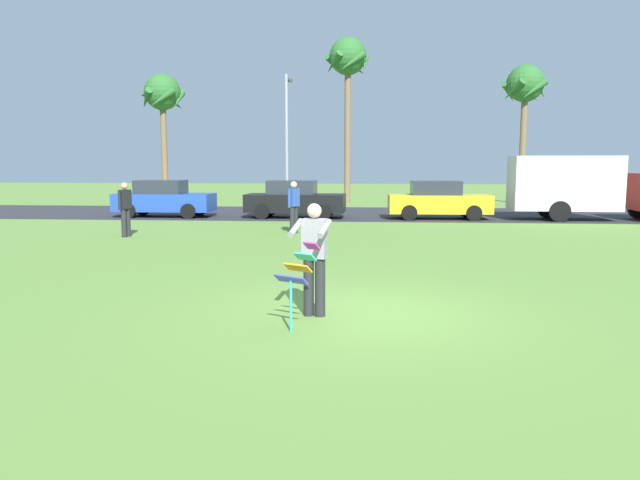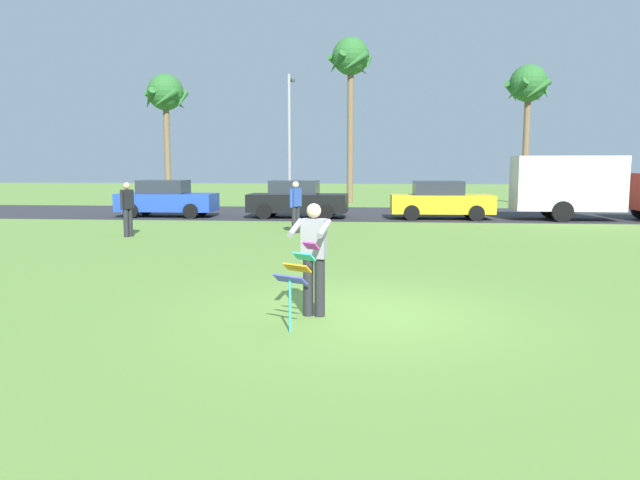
# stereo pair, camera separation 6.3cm
# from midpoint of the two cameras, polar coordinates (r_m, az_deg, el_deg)

# --- Properties ---
(ground_plane) EXTENTS (120.00, 120.00, 0.00)m
(ground_plane) POSITION_cam_midpoint_polar(r_m,az_deg,el_deg) (9.57, 4.09, -6.89)
(ground_plane) COLOR olive
(road_strip) EXTENTS (120.00, 8.00, 0.01)m
(road_strip) POSITION_cam_midpoint_polar(r_m,az_deg,el_deg) (28.24, 4.92, 2.47)
(road_strip) COLOR #2D2D33
(road_strip) RESTS_ON ground
(person_kite_flyer) EXTENTS (0.61, 0.71, 1.73)m
(person_kite_flyer) POSITION_cam_midpoint_polar(r_m,az_deg,el_deg) (9.20, -0.41, -1.41)
(person_kite_flyer) COLOR #26262B
(person_kite_flyer) RESTS_ON ground
(kite_held) EXTENTS (0.64, 0.73, 1.22)m
(kite_held) POSITION_cam_midpoint_polar(r_m,az_deg,el_deg) (8.48, -1.94, -2.97)
(kite_held) COLOR #D83399
(kite_held) RESTS_ON ground
(parked_car_blue) EXTENTS (4.21, 1.86, 1.60)m
(parked_car_blue) POSITION_cam_midpoint_polar(r_m,az_deg,el_deg) (27.35, -14.14, 3.74)
(parked_car_blue) COLOR #2347B7
(parked_car_blue) RESTS_ON ground
(parked_car_black) EXTENTS (4.25, 1.93, 1.60)m
(parked_car_black) POSITION_cam_midpoint_polar(r_m,az_deg,el_deg) (26.01, -2.10, 3.79)
(parked_car_black) COLOR black
(parked_car_black) RESTS_ON ground
(parked_car_yellow) EXTENTS (4.25, 1.93, 1.60)m
(parked_car_yellow) POSITION_cam_midpoint_polar(r_m,az_deg,el_deg) (25.93, 11.32, 3.64)
(parked_car_yellow) COLOR yellow
(parked_car_yellow) RESTS_ON ground
(parked_truck_red_cab) EXTENTS (6.76, 2.26, 2.62)m
(parked_truck_red_cab) POSITION_cam_midpoint_polar(r_m,az_deg,el_deg) (27.16, 23.86, 4.67)
(parked_truck_red_cab) COLOR #B2231E
(parked_truck_red_cab) RESTS_ON ground
(palm_tree_left_near) EXTENTS (2.58, 2.71, 7.50)m
(palm_tree_left_near) POSITION_cam_midpoint_polar(r_m,az_deg,el_deg) (37.59, -14.24, 12.85)
(palm_tree_left_near) COLOR brown
(palm_tree_left_near) RESTS_ON ground
(palm_tree_right_near) EXTENTS (2.58, 2.71, 9.40)m
(palm_tree_right_near) POSITION_cam_midpoint_polar(r_m,az_deg,el_deg) (35.89, 2.95, 16.16)
(palm_tree_right_near) COLOR brown
(palm_tree_right_near) RESTS_ON ground
(palm_tree_centre_far) EXTENTS (2.58, 2.71, 7.88)m
(palm_tree_centre_far) POSITION_cam_midpoint_polar(r_m,az_deg,el_deg) (37.44, 19.00, 13.25)
(palm_tree_centre_far) COLOR brown
(palm_tree_centre_far) RESTS_ON ground
(streetlight_pole) EXTENTS (0.24, 1.65, 7.00)m
(streetlight_pole) POSITION_cam_midpoint_polar(r_m,az_deg,el_deg) (33.18, -2.81, 10.10)
(streetlight_pole) COLOR #9E9EA3
(streetlight_pole) RESTS_ON ground
(person_walker_near) EXTENTS (0.38, 0.50, 1.73)m
(person_walker_near) POSITION_cam_midpoint_polar(r_m,az_deg,el_deg) (20.31, -2.20, 3.27)
(person_walker_near) COLOR #26262B
(person_walker_near) RESTS_ON ground
(person_walker_far) EXTENTS (0.33, 0.54, 1.73)m
(person_walker_far) POSITION_cam_midpoint_polar(r_m,az_deg,el_deg) (20.20, -17.53, 2.92)
(person_walker_far) COLOR #26262B
(person_walker_far) RESTS_ON ground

